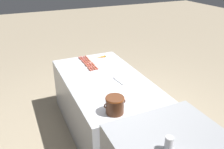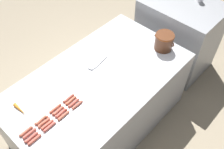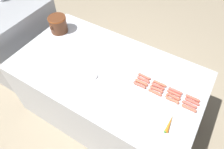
{
  "view_description": "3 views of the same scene",
  "coord_description": "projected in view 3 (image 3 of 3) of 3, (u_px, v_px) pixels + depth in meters",
  "views": [
    {
      "loc": [
        1.13,
        2.75,
        2.34
      ],
      "look_at": [
        -0.08,
        0.06,
        0.92
      ],
      "focal_mm": 37.77,
      "sensor_mm": 36.0,
      "label": 1
    },
    {
      "loc": [
        1.26,
        -1.15,
        2.82
      ],
      "look_at": [
        0.13,
        0.07,
        0.93
      ],
      "focal_mm": 41.29,
      "sensor_mm": 36.0,
      "label": 2
    },
    {
      "loc": [
        -1.1,
        -0.74,
        2.38
      ],
      "look_at": [
        -0.03,
        -0.08,
        0.84
      ],
      "focal_mm": 32.18,
      "sensor_mm": 36.0,
      "label": 3
    }
  ],
  "objects": [
    {
      "name": "hot_dog_2",
      "position": [
        155.0,
        92.0,
        1.83
      ],
      "size": [
        0.03,
        0.13,
        0.03
      ],
      "color": "#BD563F",
      "rests_on": "griddle_counter"
    },
    {
      "name": "hot_dog_13",
      "position": [
        175.0,
        91.0,
        1.84
      ],
      "size": [
        0.03,
        0.13,
        0.03
      ],
      "color": "#B65245",
      "rests_on": "griddle_counter"
    },
    {
      "name": "hot_dog_3",
      "position": [
        140.0,
        85.0,
        1.89
      ],
      "size": [
        0.03,
        0.13,
        0.03
      ],
      "color": "#B25445",
      "rests_on": "griddle_counter"
    },
    {
      "name": "hot_dog_7",
      "position": [
        141.0,
        82.0,
        1.91
      ],
      "size": [
        0.03,
        0.13,
        0.03
      ],
      "color": "#B6593E",
      "rests_on": "griddle_counter"
    },
    {
      "name": "back_cabinet",
      "position": [
        18.0,
        41.0,
        2.81
      ],
      "size": [
        0.98,
        0.72,
        1.01
      ],
      "primitive_type": "cube",
      "color": "#939599",
      "rests_on": "ground_plane"
    },
    {
      "name": "serving_spoon",
      "position": [
        92.0,
        74.0,
        1.98
      ],
      "size": [
        0.08,
        0.27,
        0.02
      ],
      "color": "#B7B7BC",
      "rests_on": "griddle_counter"
    },
    {
      "name": "hot_dog_11",
      "position": [
        143.0,
        80.0,
        1.93
      ],
      "size": [
        0.03,
        0.13,
        0.03
      ],
      "color": "#B55041",
      "rests_on": "griddle_counter"
    },
    {
      "name": "carrot",
      "position": [
        169.0,
        124.0,
        1.63
      ],
      "size": [
        0.18,
        0.04,
        0.03
      ],
      "color": "orange",
      "rests_on": "griddle_counter"
    },
    {
      "name": "hot_dog_10",
      "position": [
        158.0,
        86.0,
        1.88
      ],
      "size": [
        0.03,
        0.13,
        0.03
      ],
      "color": "#BE5141",
      "rests_on": "griddle_counter"
    },
    {
      "name": "hot_dog_5",
      "position": [
        173.0,
        97.0,
        1.8
      ],
      "size": [
        0.03,
        0.13,
        0.03
      ],
      "color": "#B1553F",
      "rests_on": "griddle_counter"
    },
    {
      "name": "hot_dog_12",
      "position": [
        193.0,
        98.0,
        1.79
      ],
      "size": [
        0.03,
        0.13,
        0.03
      ],
      "color": "#BC523F",
      "rests_on": "griddle_counter"
    },
    {
      "name": "hot_dog_8",
      "position": [
        192.0,
        102.0,
        1.77
      ],
      "size": [
        0.03,
        0.13,
        0.03
      ],
      "color": "#B85345",
      "rests_on": "griddle_counter"
    },
    {
      "name": "hot_dog_4",
      "position": [
        189.0,
        104.0,
        1.75
      ],
      "size": [
        0.03,
        0.13,
        0.03
      ],
      "color": "#B75446",
      "rests_on": "griddle_counter"
    },
    {
      "name": "hot_dog_1",
      "position": [
        172.0,
        100.0,
        1.78
      ],
      "size": [
        0.03,
        0.13,
        0.03
      ],
      "color": "#B45B42",
      "rests_on": "griddle_counter"
    },
    {
      "name": "hot_dog_14",
      "position": [
        160.0,
        84.0,
        1.9
      ],
      "size": [
        0.03,
        0.13,
        0.03
      ],
      "color": "#B0573F",
      "rests_on": "griddle_counter"
    },
    {
      "name": "griddle_counter",
      "position": [
        107.0,
        93.0,
        2.35
      ],
      "size": [
        1.1,
        1.95,
        0.84
      ],
      "color": "#ADAFB5",
      "rests_on": "ground_plane"
    },
    {
      "name": "hot_dog_9",
      "position": [
        174.0,
        93.0,
        1.83
      ],
      "size": [
        0.03,
        0.13,
        0.03
      ],
      "color": "#BE5643",
      "rests_on": "griddle_counter"
    },
    {
      "name": "bean_pot",
      "position": [
        58.0,
        23.0,
        2.33
      ],
      "size": [
        0.26,
        0.21,
        0.19
      ],
      "color": "#562D19",
      "rests_on": "griddle_counter"
    },
    {
      "name": "ground_plane",
      "position": [
        108.0,
        111.0,
        2.68
      ],
      "size": [
        20.0,
        20.0,
        0.0
      ],
      "primitive_type": "plane",
      "color": "gray"
    },
    {
      "name": "hot_dog_0",
      "position": [
        189.0,
        108.0,
        1.73
      ],
      "size": [
        0.03,
        0.13,
        0.03
      ],
      "color": "#B35741",
      "rests_on": "griddle_counter"
    },
    {
      "name": "hot_dog_15",
      "position": [
        144.0,
        76.0,
        1.95
      ],
      "size": [
        0.03,
        0.13,
        0.03
      ],
      "color": "#B25341",
      "rests_on": "griddle_counter"
    },
    {
      "name": "hot_dog_6",
      "position": [
        156.0,
        89.0,
        1.86
      ],
      "size": [
        0.03,
        0.13,
        0.03
      ],
      "color": "#B85843",
      "rests_on": "griddle_counter"
    }
  ]
}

